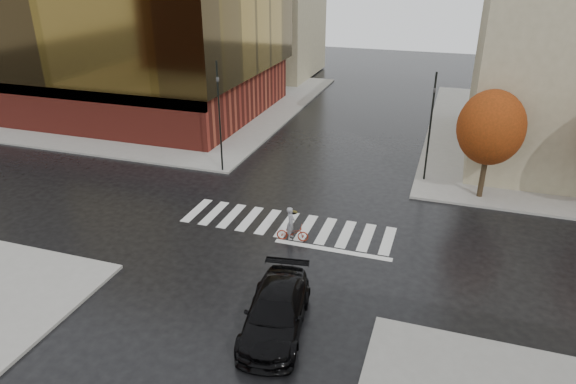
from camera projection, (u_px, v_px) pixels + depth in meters
name	position (u px, v px, depth m)	size (l,w,h in m)	color
ground	(284.00, 229.00, 27.64)	(120.00, 120.00, 0.00)	black
sidewalk_nw	(154.00, 101.00, 51.72)	(30.00, 30.00, 0.15)	gray
crosswalk	(287.00, 225.00, 28.07)	(12.00, 3.00, 0.01)	silver
office_glass	(116.00, 18.00, 45.97)	(27.00, 19.00, 16.00)	maroon
tree_ne_a	(491.00, 128.00, 29.28)	(3.80, 3.80, 6.50)	black
sedan	(276.00, 312.00, 19.95)	(2.25, 5.53, 1.60)	black
cyclist	(292.00, 229.00, 26.29)	(1.72, 0.81, 1.87)	maroon
traffic_light_nw	(219.00, 110.00, 33.14)	(0.22, 0.20, 7.32)	black
traffic_light_ne	(431.00, 121.00, 31.80)	(0.18, 0.20, 6.96)	black
fire_hydrant	(202.00, 142.00, 38.88)	(0.27, 0.27, 0.77)	#CD8F0C
manhole	(293.00, 212.00, 29.41)	(0.57, 0.57, 0.01)	#51461C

